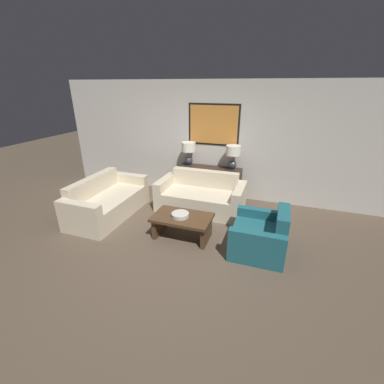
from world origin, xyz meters
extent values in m
plane|color=brown|center=(0.00, 0.00, 0.00)|extent=(20.00, 20.00, 0.00)
cube|color=beige|center=(0.00, 2.49, 1.32)|extent=(7.77, 0.10, 2.65)
cube|color=black|center=(0.00, 2.43, 1.70)|extent=(1.18, 0.01, 0.92)
cube|color=orange|center=(0.00, 2.42, 1.70)|extent=(1.10, 0.02, 0.84)
cube|color=#332319|center=(0.00, 2.21, 0.38)|extent=(1.46, 0.39, 0.76)
cylinder|color=#333338|center=(-0.52, 2.21, 0.77)|extent=(0.16, 0.16, 0.02)
sphere|color=#333338|center=(-0.52, 2.21, 0.88)|extent=(0.19, 0.19, 0.19)
cylinder|color=#8C7A51|center=(-0.52, 2.21, 1.04)|extent=(0.02, 0.02, 0.13)
cylinder|color=white|center=(-0.52, 2.21, 1.21)|extent=(0.32, 0.32, 0.21)
cylinder|color=#333338|center=(0.52, 2.21, 0.77)|extent=(0.16, 0.16, 0.02)
sphere|color=#333338|center=(0.52, 2.21, 0.88)|extent=(0.19, 0.19, 0.19)
cylinder|color=#8C7A51|center=(0.52, 2.21, 1.04)|extent=(0.02, 0.02, 0.13)
cylinder|color=white|center=(0.52, 2.21, 1.21)|extent=(0.32, 0.32, 0.21)
cube|color=beige|center=(0.00, 1.41, 0.21)|extent=(1.47, 0.70, 0.42)
cube|color=beige|center=(0.00, 1.86, 0.40)|extent=(1.47, 0.18, 0.79)
cube|color=beige|center=(-0.82, 1.50, 0.32)|extent=(0.18, 0.88, 0.63)
cube|color=beige|center=(0.82, 1.50, 0.32)|extent=(0.18, 0.88, 0.63)
cube|color=beige|center=(-1.64, 0.66, 0.21)|extent=(0.70, 1.47, 0.42)
cube|color=beige|center=(-2.08, 0.66, 0.40)|extent=(0.18, 1.47, 0.79)
cube|color=beige|center=(-1.73, -0.16, 0.32)|extent=(0.88, 0.18, 0.63)
cube|color=beige|center=(-1.73, 1.49, 0.32)|extent=(0.88, 0.18, 0.63)
cube|color=#4C331E|center=(0.03, 0.35, 0.40)|extent=(1.02, 0.62, 0.05)
cube|color=#4C331E|center=(-0.42, 0.35, 0.19)|extent=(0.07, 0.50, 0.37)
cube|color=#4C331E|center=(0.47, 0.35, 0.19)|extent=(0.07, 0.50, 0.37)
cylinder|color=beige|center=(0.00, 0.33, 0.46)|extent=(0.30, 0.30, 0.07)
cube|color=#1E5B66|center=(1.25, 0.40, 0.20)|extent=(0.66, 0.66, 0.40)
cube|color=#1E5B66|center=(1.67, 0.40, 0.39)|extent=(0.18, 0.66, 0.78)
cube|color=#1E5B66|center=(1.34, 0.80, 0.28)|extent=(0.84, 0.14, 0.56)
cube|color=#1E5B66|center=(1.34, 0.01, 0.28)|extent=(0.84, 0.14, 0.56)
camera|label=1|loc=(1.49, -3.31, 2.54)|focal=24.00mm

